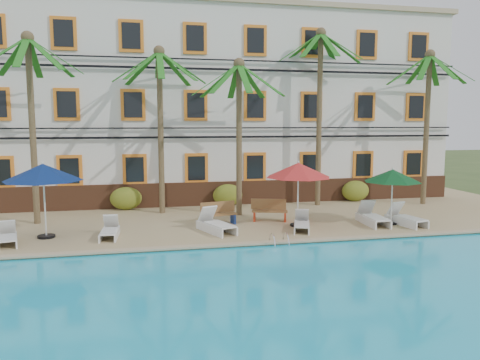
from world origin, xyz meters
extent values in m
plane|color=#384C23|center=(0.00, 0.00, 0.00)|extent=(100.00, 100.00, 0.00)
cube|color=tan|center=(0.00, 5.00, 0.12)|extent=(30.00, 12.00, 0.25)
cube|color=#1CACD2|center=(0.00, -7.00, 0.10)|extent=(26.00, 12.00, 0.20)
cube|color=tan|center=(0.00, -0.90, 0.28)|extent=(30.00, 0.35, 0.06)
cube|color=silver|center=(0.00, 10.00, 5.25)|extent=(25.00, 6.00, 10.00)
cube|color=brown|center=(0.00, 6.94, 0.85)|extent=(25.00, 0.12, 1.20)
cube|color=tan|center=(0.00, 10.00, 10.35)|extent=(25.40, 6.40, 0.25)
cube|color=orange|center=(-10.50, 6.95, 2.15)|extent=(1.15, 0.10, 1.50)
cube|color=black|center=(-10.50, 6.90, 2.15)|extent=(0.85, 0.04, 1.20)
cube|color=orange|center=(-7.50, 6.95, 2.15)|extent=(1.15, 0.10, 1.50)
cube|color=black|center=(-7.50, 6.90, 2.15)|extent=(0.85, 0.04, 1.20)
cube|color=orange|center=(-4.50, 6.95, 2.15)|extent=(1.15, 0.10, 1.50)
cube|color=black|center=(-4.50, 6.90, 2.15)|extent=(0.85, 0.04, 1.20)
cube|color=orange|center=(-1.50, 6.95, 2.15)|extent=(1.15, 0.10, 1.50)
cube|color=black|center=(-1.50, 6.90, 2.15)|extent=(0.85, 0.04, 1.20)
cube|color=orange|center=(1.50, 6.95, 2.15)|extent=(1.15, 0.10, 1.50)
cube|color=black|center=(1.50, 6.90, 2.15)|extent=(0.85, 0.04, 1.20)
cube|color=orange|center=(4.50, 6.95, 2.15)|extent=(1.15, 0.10, 1.50)
cube|color=black|center=(4.50, 6.90, 2.15)|extent=(0.85, 0.04, 1.20)
cube|color=orange|center=(7.50, 6.95, 2.15)|extent=(1.15, 0.10, 1.50)
cube|color=black|center=(7.50, 6.90, 2.15)|extent=(0.85, 0.04, 1.20)
cube|color=orange|center=(10.50, 6.95, 2.15)|extent=(1.15, 0.10, 1.50)
cube|color=black|center=(10.50, 6.90, 2.15)|extent=(0.85, 0.04, 1.20)
cube|color=orange|center=(-7.50, 6.95, 5.25)|extent=(1.15, 0.10, 1.50)
cube|color=black|center=(-7.50, 6.90, 5.25)|extent=(0.85, 0.04, 1.20)
cube|color=orange|center=(-4.50, 6.95, 5.25)|extent=(1.15, 0.10, 1.50)
cube|color=black|center=(-4.50, 6.90, 5.25)|extent=(0.85, 0.04, 1.20)
cube|color=orange|center=(-1.50, 6.95, 5.25)|extent=(1.15, 0.10, 1.50)
cube|color=black|center=(-1.50, 6.90, 5.25)|extent=(0.85, 0.04, 1.20)
cube|color=orange|center=(1.50, 6.95, 5.25)|extent=(1.15, 0.10, 1.50)
cube|color=black|center=(1.50, 6.90, 5.25)|extent=(0.85, 0.04, 1.20)
cube|color=orange|center=(4.50, 6.95, 5.25)|extent=(1.15, 0.10, 1.50)
cube|color=black|center=(4.50, 6.90, 5.25)|extent=(0.85, 0.04, 1.20)
cube|color=orange|center=(7.50, 6.95, 5.25)|extent=(1.15, 0.10, 1.50)
cube|color=black|center=(7.50, 6.90, 5.25)|extent=(0.85, 0.04, 1.20)
cube|color=orange|center=(10.50, 6.95, 5.25)|extent=(1.15, 0.10, 1.50)
cube|color=black|center=(10.50, 6.90, 5.25)|extent=(0.85, 0.04, 1.20)
cube|color=orange|center=(-7.50, 6.95, 8.45)|extent=(1.15, 0.10, 1.50)
cube|color=black|center=(-7.50, 6.90, 8.45)|extent=(0.85, 0.04, 1.20)
cube|color=orange|center=(-4.50, 6.95, 8.45)|extent=(1.15, 0.10, 1.50)
cube|color=black|center=(-4.50, 6.90, 8.45)|extent=(0.85, 0.04, 1.20)
cube|color=orange|center=(-1.50, 6.95, 8.45)|extent=(1.15, 0.10, 1.50)
cube|color=black|center=(-1.50, 6.90, 8.45)|extent=(0.85, 0.04, 1.20)
cube|color=orange|center=(1.50, 6.95, 8.45)|extent=(1.15, 0.10, 1.50)
cube|color=black|center=(1.50, 6.90, 8.45)|extent=(0.85, 0.04, 1.20)
cube|color=orange|center=(4.50, 6.95, 8.45)|extent=(1.15, 0.10, 1.50)
cube|color=black|center=(4.50, 6.90, 8.45)|extent=(0.85, 0.04, 1.20)
cube|color=orange|center=(7.50, 6.95, 8.45)|extent=(1.15, 0.10, 1.50)
cube|color=black|center=(7.50, 6.90, 8.45)|extent=(0.85, 0.04, 1.20)
cube|color=orange|center=(10.50, 6.95, 8.45)|extent=(1.15, 0.10, 1.50)
cube|color=black|center=(10.50, 6.90, 8.45)|extent=(0.85, 0.04, 1.20)
cube|color=black|center=(0.00, 6.80, 3.70)|extent=(25.00, 0.08, 0.10)
cube|color=black|center=(0.00, 6.80, 4.15)|extent=(25.00, 0.08, 0.06)
cube|color=black|center=(0.00, 6.80, 7.00)|extent=(25.00, 0.08, 0.10)
cube|color=black|center=(0.00, 6.80, 7.45)|extent=(25.00, 0.08, 0.06)
cylinder|color=brown|center=(-8.48, 4.23, 4.01)|extent=(0.26, 0.26, 7.53)
sphere|color=brown|center=(-8.48, 4.23, 7.78)|extent=(0.50, 0.50, 0.50)
cube|color=#1B6518|center=(-8.48, 5.27, 7.08)|extent=(0.28, 2.10, 1.41)
cube|color=#1B6518|center=(-9.22, 4.96, 7.08)|extent=(1.68, 1.68, 1.41)
cube|color=#1B6518|center=(-9.52, 4.23, 7.08)|extent=(2.10, 0.28, 1.41)
cube|color=#1B6518|center=(-9.22, 3.49, 7.08)|extent=(1.68, 1.68, 1.41)
cube|color=#1B6518|center=(-8.48, 3.19, 7.08)|extent=(0.28, 2.10, 1.41)
cube|color=#1B6518|center=(-7.75, 3.49, 7.08)|extent=(1.68, 1.68, 1.41)
cube|color=#1B6518|center=(-7.44, 4.23, 7.08)|extent=(2.10, 0.28, 1.41)
cube|color=#1B6518|center=(-7.75, 4.96, 7.08)|extent=(1.68, 1.68, 1.41)
cylinder|color=brown|center=(-3.29, 5.46, 3.91)|extent=(0.26, 0.26, 7.33)
sphere|color=brown|center=(-3.29, 5.46, 7.58)|extent=(0.50, 0.50, 0.50)
cube|color=#1B6518|center=(-3.29, 6.50, 6.88)|extent=(0.28, 2.10, 1.41)
cube|color=#1B6518|center=(-4.02, 6.20, 6.88)|extent=(1.68, 1.68, 1.41)
cube|color=#1B6518|center=(-4.33, 5.46, 6.88)|extent=(2.10, 0.28, 1.41)
cube|color=#1B6518|center=(-4.02, 4.73, 6.88)|extent=(1.68, 1.68, 1.41)
cube|color=#1B6518|center=(-3.29, 4.42, 6.88)|extent=(0.28, 2.10, 1.41)
cube|color=#1B6518|center=(-2.55, 4.73, 6.88)|extent=(1.68, 1.68, 1.41)
cube|color=#1B6518|center=(-2.25, 5.46, 6.88)|extent=(2.10, 0.28, 1.41)
cube|color=#1B6518|center=(-2.55, 6.20, 6.88)|extent=(1.68, 1.68, 1.41)
cylinder|color=brown|center=(0.10, 4.24, 3.61)|extent=(0.26, 0.26, 6.73)
sphere|color=brown|center=(0.10, 4.24, 6.98)|extent=(0.50, 0.50, 0.50)
cube|color=#1B6518|center=(0.10, 5.28, 6.28)|extent=(0.28, 2.10, 1.41)
cube|color=#1B6518|center=(-0.63, 4.98, 6.28)|extent=(1.68, 1.68, 1.41)
cube|color=#1B6518|center=(-0.94, 4.24, 6.28)|extent=(2.10, 0.28, 1.41)
cube|color=#1B6518|center=(-0.63, 3.51, 6.28)|extent=(1.68, 1.68, 1.41)
cube|color=#1B6518|center=(0.10, 3.21, 6.28)|extent=(0.28, 2.10, 1.41)
cube|color=#1B6518|center=(0.84, 3.51, 6.28)|extent=(1.68, 1.68, 1.41)
cube|color=#1B6518|center=(1.14, 4.24, 6.28)|extent=(2.10, 0.28, 1.41)
cube|color=#1B6518|center=(0.84, 4.98, 6.28)|extent=(1.68, 1.68, 1.41)
cylinder|color=brown|center=(4.54, 5.92, 4.50)|extent=(0.26, 0.26, 8.51)
sphere|color=brown|center=(4.54, 5.92, 8.76)|extent=(0.50, 0.50, 0.50)
cube|color=#1B6518|center=(4.54, 6.96, 8.06)|extent=(0.28, 2.10, 1.41)
cube|color=#1B6518|center=(3.80, 6.66, 8.06)|extent=(1.68, 1.68, 1.41)
cube|color=#1B6518|center=(3.50, 5.92, 8.06)|extent=(2.10, 0.28, 1.41)
cube|color=#1B6518|center=(3.80, 5.19, 8.06)|extent=(1.68, 1.68, 1.41)
cube|color=#1B6518|center=(4.54, 4.88, 8.06)|extent=(0.28, 2.10, 1.41)
cube|color=#1B6518|center=(5.27, 5.19, 8.06)|extent=(1.68, 1.68, 1.41)
cube|color=#1B6518|center=(5.58, 5.92, 8.06)|extent=(2.10, 0.28, 1.41)
cube|color=#1B6518|center=(5.27, 6.66, 8.06)|extent=(1.68, 1.68, 1.41)
cylinder|color=brown|center=(9.98, 5.09, 4.01)|extent=(0.26, 0.26, 7.52)
sphere|color=brown|center=(9.98, 5.09, 7.77)|extent=(0.50, 0.50, 0.50)
cube|color=#1B6518|center=(9.98, 6.13, 7.07)|extent=(0.28, 2.10, 1.41)
cube|color=#1B6518|center=(9.24, 5.83, 7.07)|extent=(1.68, 1.68, 1.41)
cube|color=#1B6518|center=(8.94, 5.09, 7.07)|extent=(2.10, 0.28, 1.41)
cube|color=#1B6518|center=(9.24, 4.36, 7.07)|extent=(1.68, 1.68, 1.41)
cube|color=#1B6518|center=(9.98, 4.05, 7.07)|extent=(0.28, 2.10, 1.41)
cube|color=#1B6518|center=(10.71, 4.36, 7.07)|extent=(1.68, 1.68, 1.41)
cube|color=#1B6518|center=(11.02, 5.09, 7.07)|extent=(2.10, 0.28, 1.41)
cube|color=#1B6518|center=(10.71, 5.83, 7.07)|extent=(1.68, 1.68, 1.41)
ellipsoid|color=#1E5919|center=(-4.95, 6.60, 0.80)|extent=(1.50, 0.90, 1.10)
ellipsoid|color=#1E5919|center=(0.02, 6.60, 0.80)|extent=(1.50, 0.90, 1.10)
ellipsoid|color=#1E5919|center=(6.93, 6.60, 0.80)|extent=(1.50, 0.90, 1.10)
cylinder|color=black|center=(-7.65, 1.57, 0.29)|extent=(0.62, 0.62, 0.09)
cylinder|color=silver|center=(-7.65, 1.57, 1.59)|extent=(0.06, 0.06, 2.68)
cone|color=navy|center=(-7.65, 1.57, 2.65)|extent=(2.79, 2.79, 0.61)
sphere|color=silver|center=(-7.65, 1.57, 2.98)|extent=(0.10, 0.10, 0.10)
cylinder|color=black|center=(1.94, 1.49, 0.29)|extent=(0.59, 0.59, 0.08)
cylinder|color=silver|center=(1.94, 1.49, 1.52)|extent=(0.06, 0.06, 2.55)
cone|color=red|center=(1.94, 1.49, 2.53)|extent=(2.65, 2.65, 0.58)
sphere|color=silver|center=(1.94, 1.49, 2.85)|extent=(0.10, 0.10, 0.10)
cylinder|color=black|center=(5.84, 1.05, 0.29)|extent=(0.52, 0.52, 0.07)
cylinder|color=silver|center=(5.84, 1.05, 1.37)|extent=(0.06, 0.06, 2.25)
cone|color=#0B411B|center=(5.84, 1.05, 2.26)|extent=(2.34, 2.34, 0.51)
sphere|color=silver|center=(5.84, 1.05, 2.54)|extent=(0.10, 0.10, 0.10)
cube|color=silver|center=(-8.70, 0.61, 0.53)|extent=(0.79, 1.24, 0.05)
cube|color=silver|center=(-8.89, 1.38, 0.73)|extent=(0.61, 0.54, 0.57)
cube|color=silver|center=(-8.50, 0.89, 0.38)|extent=(0.45, 1.59, 0.26)
cube|color=silver|center=(-5.40, 0.86, 0.53)|extent=(0.59, 1.18, 0.05)
cube|color=silver|center=(-5.36, 1.66, 0.74)|extent=(0.56, 0.45, 0.58)
cube|color=silver|center=(-5.66, 1.10, 0.38)|extent=(0.14, 1.65, 0.27)
cube|color=silver|center=(-5.12, 1.07, 0.38)|extent=(0.14, 1.65, 0.27)
cube|color=silver|center=(-1.35, 0.88, 0.59)|extent=(1.11, 1.53, 0.06)
cube|color=silver|center=(-1.70, 1.78, 0.84)|extent=(0.79, 0.71, 0.70)
cube|color=silver|center=(-1.75, 1.01, 0.41)|extent=(0.78, 1.87, 0.32)
cube|color=silver|center=(-1.15, 1.25, 0.41)|extent=(0.78, 1.87, 0.32)
cube|color=silver|center=(1.78, 0.52, 0.53)|extent=(0.88, 1.26, 0.05)
cube|color=silver|center=(2.04, 1.26, 0.74)|extent=(0.64, 0.58, 0.57)
cube|color=silver|center=(1.60, 0.81, 0.38)|extent=(0.60, 1.55, 0.26)
cube|color=silver|center=(2.10, 0.64, 0.38)|extent=(0.60, 1.55, 0.26)
cube|color=silver|center=(5.05, 0.84, 0.59)|extent=(0.72, 1.43, 0.06)
cube|color=silver|center=(5.10, 1.81, 0.84)|extent=(0.67, 0.55, 0.70)
cube|color=silver|center=(4.75, 1.13, 0.41)|extent=(0.17, 1.98, 0.32)
cube|color=silver|center=(5.39, 1.09, 0.41)|extent=(0.17, 1.98, 0.32)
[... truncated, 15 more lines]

